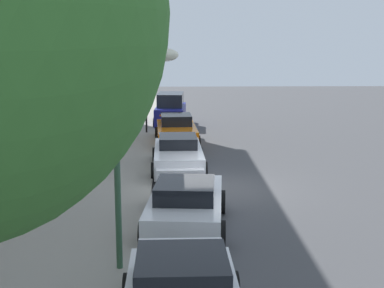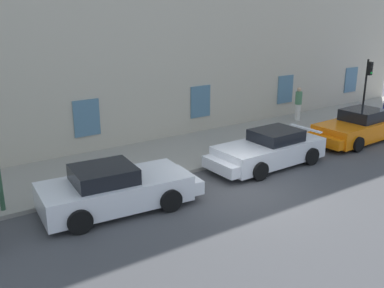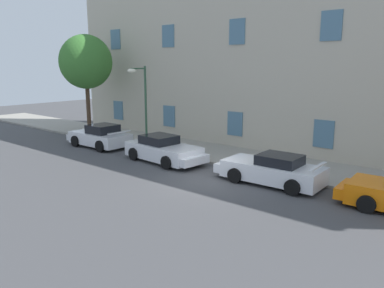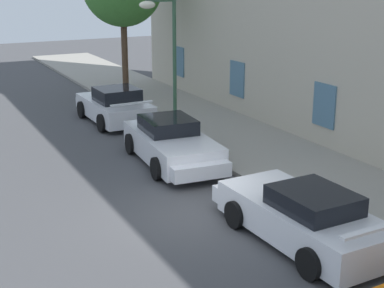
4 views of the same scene
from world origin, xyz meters
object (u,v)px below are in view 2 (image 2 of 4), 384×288
traffic_light (367,80)px  sportscar_tail_end (355,128)px  sportscar_white_middle (266,151)px  sportscar_yellow_flank (120,188)px  pedestrian_admiring (298,103)px

traffic_light → sportscar_tail_end: bearing=-150.8°
traffic_light → sportscar_white_middle: bearing=-169.0°
sportscar_white_middle → traffic_light: (8.38, 1.62, 1.76)m
sportscar_yellow_flank → pedestrian_admiring: pedestrian_admiring is taller
sportscar_yellow_flank → pedestrian_admiring: size_ratio=2.86×
sportscar_tail_end → traffic_light: 3.65m
sportscar_yellow_flank → traffic_light: size_ratio=1.53×
sportscar_white_middle → traffic_light: traffic_light is taller
sportscar_yellow_flank → traffic_light: (14.62, 1.83, 1.74)m
sportscar_yellow_flank → sportscar_tail_end: 11.83m
sportscar_yellow_flank → sportscar_white_middle: (6.24, 0.20, -0.02)m
sportscar_yellow_flank → sportscar_white_middle: sportscar_yellow_flank is taller
sportscar_white_middle → sportscar_tail_end: size_ratio=1.01×
sportscar_tail_end → sportscar_white_middle: bearing=-179.4°
pedestrian_admiring → sportscar_tail_end: bearing=-96.1°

